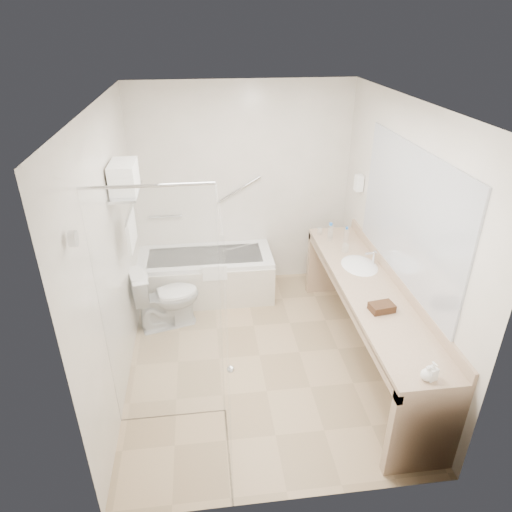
{
  "coord_description": "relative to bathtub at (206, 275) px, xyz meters",
  "views": [
    {
      "loc": [
        -0.49,
        -3.65,
        3.09
      ],
      "look_at": [
        0.0,
        0.3,
        1.0
      ],
      "focal_mm": 32.0,
      "sensor_mm": 36.0,
      "label": 1
    }
  ],
  "objects": [
    {
      "name": "floor",
      "position": [
        0.5,
        -1.24,
        -0.28
      ],
      "size": [
        3.2,
        3.2,
        0.0
      ],
      "primitive_type": "plane",
      "color": "tan",
      "rests_on": "ground"
    },
    {
      "name": "ceiling",
      "position": [
        0.5,
        -1.24,
        2.22
      ],
      "size": [
        2.6,
        3.2,
        0.1
      ],
      "primitive_type": "cube",
      "color": "silver",
      "rests_on": "wall_back"
    },
    {
      "name": "wall_back",
      "position": [
        0.5,
        0.36,
        0.97
      ],
      "size": [
        2.6,
        0.1,
        2.5
      ],
      "primitive_type": "cube",
      "color": "silver",
      "rests_on": "ground"
    },
    {
      "name": "wall_front",
      "position": [
        0.5,
        -2.84,
        0.97
      ],
      "size": [
        2.6,
        0.1,
        2.5
      ],
      "primitive_type": "cube",
      "color": "silver",
      "rests_on": "ground"
    },
    {
      "name": "wall_left",
      "position": [
        -0.8,
        -1.24,
        0.97
      ],
      "size": [
        0.1,
        3.2,
        2.5
      ],
      "primitive_type": "cube",
      "color": "silver",
      "rests_on": "ground"
    },
    {
      "name": "wall_right",
      "position": [
        1.8,
        -1.24,
        0.97
      ],
      "size": [
        0.1,
        3.2,
        2.5
      ],
      "primitive_type": "cube",
      "color": "silver",
      "rests_on": "ground"
    },
    {
      "name": "bathtub",
      "position": [
        0.0,
        0.0,
        0.0
      ],
      "size": [
        1.6,
        0.73,
        0.59
      ],
      "color": "white",
      "rests_on": "floor"
    },
    {
      "name": "grab_bar_short",
      "position": [
        -0.45,
        0.32,
        0.67
      ],
      "size": [
        0.4,
        0.03,
        0.03
      ],
      "primitive_type": "cylinder",
      "rotation": [
        0.0,
        1.57,
        0.0
      ],
      "color": "silver",
      "rests_on": "wall_back"
    },
    {
      "name": "grab_bar_long",
      "position": [
        0.45,
        0.32,
        0.97
      ],
      "size": [
        0.53,
        0.03,
        0.33
      ],
      "primitive_type": "cylinder",
      "rotation": [
        0.0,
        1.05,
        0.0
      ],
      "color": "silver",
      "rests_on": "wall_back"
    },
    {
      "name": "shower_enclosure",
      "position": [
        -0.13,
        -2.16,
        0.79
      ],
      "size": [
        0.96,
        0.91,
        2.11
      ],
      "color": "silver",
      "rests_on": "floor"
    },
    {
      "name": "towel_shelf",
      "position": [
        -0.67,
        -0.89,
        1.48
      ],
      "size": [
        0.24,
        0.55,
        0.81
      ],
      "color": "silver",
      "rests_on": "wall_left"
    },
    {
      "name": "vanity_counter",
      "position": [
        1.52,
        -1.39,
        0.36
      ],
      "size": [
        0.55,
        2.7,
        0.95
      ],
      "color": "tan",
      "rests_on": "floor"
    },
    {
      "name": "sink",
      "position": [
        1.55,
        -0.99,
        0.54
      ],
      "size": [
        0.4,
        0.52,
        0.14
      ],
      "primitive_type": "ellipsoid",
      "color": "white",
      "rests_on": "vanity_counter"
    },
    {
      "name": "faucet",
      "position": [
        1.7,
        -0.99,
        0.65
      ],
      "size": [
        0.03,
        0.03,
        0.14
      ],
      "primitive_type": "cylinder",
      "color": "silver",
      "rests_on": "vanity_counter"
    },
    {
      "name": "mirror",
      "position": [
        1.79,
        -1.39,
        1.27
      ],
      "size": [
        0.02,
        2.0,
        1.2
      ],
      "primitive_type": "cube",
      "color": "#ADB1B9",
      "rests_on": "wall_right"
    },
    {
      "name": "hairdryer_unit",
      "position": [
        1.75,
        -0.19,
        1.17
      ],
      "size": [
        0.08,
        0.1,
        0.18
      ],
      "primitive_type": "cube",
      "color": "white",
      "rests_on": "wall_right"
    },
    {
      "name": "toilet",
      "position": [
        -0.45,
        -0.57,
        0.08
      ],
      "size": [
        0.81,
        0.58,
        0.71
      ],
      "primitive_type": "imported",
      "rotation": [
        0.0,
        0.0,
        1.83
      ],
      "color": "white",
      "rests_on": "floor"
    },
    {
      "name": "amenity_basket",
      "position": [
        1.48,
        -1.79,
        0.61
      ],
      "size": [
        0.22,
        0.16,
        0.07
      ],
      "primitive_type": "cube",
      "rotation": [
        0.0,
        0.0,
        0.15
      ],
      "color": "#412817",
      "rests_on": "vanity_counter"
    },
    {
      "name": "soap_bottle_a",
      "position": [
        1.52,
        -2.64,
        0.61
      ],
      "size": [
        0.11,
        0.16,
        0.07
      ],
      "primitive_type": "imported",
      "rotation": [
        0.0,
        0.0,
        0.32
      ],
      "color": "white",
      "rests_on": "vanity_counter"
    },
    {
      "name": "soap_bottle_b",
      "position": [
        1.48,
        -2.64,
        0.62
      ],
      "size": [
        0.11,
        0.13,
        0.09
      ],
      "primitive_type": "imported",
      "rotation": [
        0.0,
        0.0,
        -0.22
      ],
      "color": "white",
      "rests_on": "vanity_counter"
    },
    {
      "name": "water_bottle_left",
      "position": [
        1.44,
        -0.31,
        0.66
      ],
      "size": [
        0.05,
        0.05,
        0.18
      ],
      "rotation": [
        0.0,
        0.0,
        -0.07
      ],
      "color": "silver",
      "rests_on": "vanity_counter"
    },
    {
      "name": "water_bottle_mid",
      "position": [
        1.41,
        -0.38,
        0.67
      ],
      "size": [
        0.07,
        0.07,
        0.21
      ],
      "rotation": [
        0.0,
        0.0,
        0.29
      ],
      "color": "silver",
      "rests_on": "vanity_counter"
    },
    {
      "name": "water_bottle_right",
      "position": [
        1.57,
        -0.45,
        0.66
      ],
      "size": [
        0.06,
        0.06,
        0.19
      ],
      "rotation": [
        0.0,
        0.0,
        0.1
      ],
      "color": "silver",
      "rests_on": "vanity_counter"
    },
    {
      "name": "drinking_glass_near",
      "position": [
        1.5,
        -0.67,
        0.62
      ],
      "size": [
        0.09,
        0.09,
        0.09
      ],
      "primitive_type": "cylinder",
      "rotation": [
        0.0,
        0.0,
        0.35
      ],
      "color": "silver",
      "rests_on": "vanity_counter"
    },
    {
      "name": "drinking_glass_far",
      "position": [
        1.33,
        -0.2,
        0.62
      ],
      "size": [
        0.07,
        0.07,
        0.08
      ],
      "primitive_type": "cylinder",
      "rotation": [
        0.0,
        0.0,
        0.07
      ],
      "color": "silver",
      "rests_on": "vanity_counter"
    }
  ]
}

